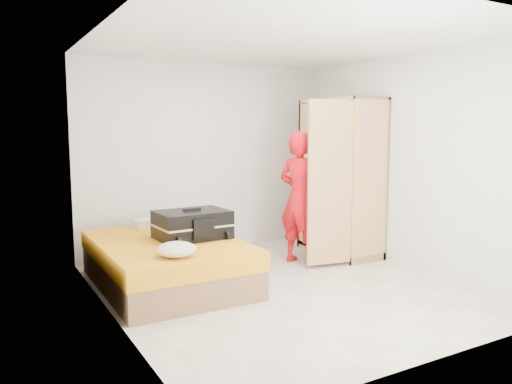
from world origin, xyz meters
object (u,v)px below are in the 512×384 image
bed (167,262)px  person (300,198)px  suitcase (192,225)px  round_cushion (177,249)px  wardrobe (340,182)px

bed → person: person is taller
person → suitcase: person is taller
suitcase → round_cushion: size_ratio=2.17×
suitcase → wardrobe: bearing=2.8°
person → suitcase: (-1.50, -0.09, -0.19)m
bed → round_cushion: bearing=-102.1°
wardrobe → suitcase: size_ratio=2.60×
person → round_cushion: (-1.94, -0.78, -0.27)m
person → wardrobe: bearing=-103.2°
person → round_cushion: 2.11m
bed → person: (1.79, 0.04, 0.59)m
bed → wardrobe: bearing=3.5°
wardrobe → suitcase: 2.25m
bed → round_cushion: size_ratio=5.43×
person → suitcase: 1.52m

